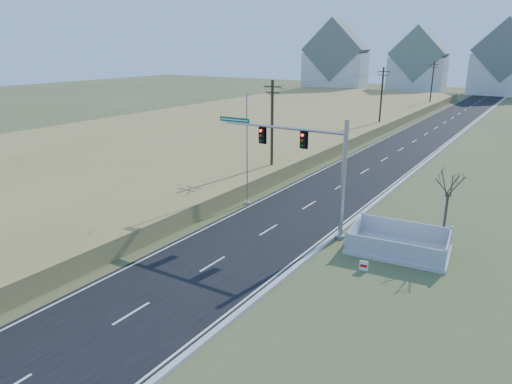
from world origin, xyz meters
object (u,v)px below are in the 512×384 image
Objects in this scene: traffic_signal_mast at (316,164)px; open_sign at (364,266)px; flagpole at (247,161)px; fence_enclosure at (398,247)px; bare_tree at (450,183)px.

traffic_signal_mast is 7.32m from open_sign.
flagpole reaches higher than traffic_signal_mast.
traffic_signal_mast is 16.52× the size of open_sign.
fence_enclosure reaches higher than open_sign.
bare_tree reaches higher than open_sign.
open_sign is at bearing -115.98° from bare_tree.
open_sign is at bearing -26.24° from flagpole.
fence_enclosure is at bearing 0.20° from traffic_signal_mast.
flagpole is 14.56m from bare_tree.
fence_enclosure is at bearing 67.33° from open_sign.
open_sign is at bearing -109.15° from fence_enclosure.
traffic_signal_mast is 7.39m from flagpole.
bare_tree is (2.03, 2.20, 3.82)m from fence_enclosure.
flagpole is (-12.51, 2.13, 3.15)m from fence_enclosure.
bare_tree is at bearing 53.95° from open_sign.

